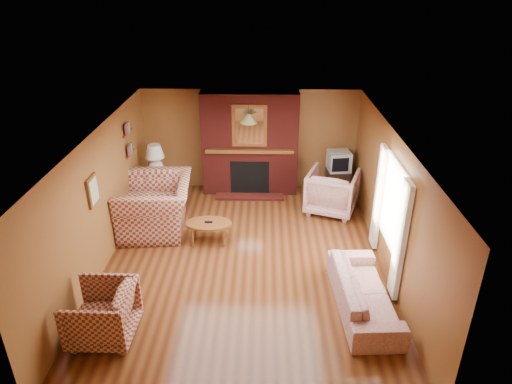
{
  "coord_description": "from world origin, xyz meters",
  "views": [
    {
      "loc": [
        0.34,
        -6.96,
        4.78
      ],
      "look_at": [
        0.19,
        0.6,
        1.12
      ],
      "focal_mm": 32.0,
      "sensor_mm": 36.0,
      "label": 1
    }
  ],
  "objects_px": {
    "plaid_armchair": "(102,313)",
    "coffee_table": "(209,225)",
    "crt_tv": "(339,161)",
    "table_lamp": "(155,158)",
    "tv_stand": "(337,182)",
    "floral_armchair": "(332,191)",
    "side_table": "(158,187)",
    "fireplace": "(250,144)",
    "floral_sofa": "(364,292)",
    "plaid_loveseat": "(156,205)"
  },
  "relations": [
    {
      "from": "fireplace",
      "to": "floral_sofa",
      "type": "bearing_deg",
      "value": -65.77
    },
    {
      "from": "tv_stand",
      "to": "crt_tv",
      "type": "xyz_separation_m",
      "value": [
        0.0,
        -0.01,
        0.55
      ]
    },
    {
      "from": "plaid_armchair",
      "to": "crt_tv",
      "type": "xyz_separation_m",
      "value": [
        4.0,
        4.74,
        0.45
      ]
    },
    {
      "from": "coffee_table",
      "to": "side_table",
      "type": "bearing_deg",
      "value": 127.32
    },
    {
      "from": "fireplace",
      "to": "floral_armchair",
      "type": "height_order",
      "value": "fireplace"
    },
    {
      "from": "coffee_table",
      "to": "side_table",
      "type": "height_order",
      "value": "side_table"
    },
    {
      "from": "plaid_armchair",
      "to": "crt_tv",
      "type": "relative_size",
      "value": 1.68
    },
    {
      "from": "side_table",
      "to": "floral_sofa",
      "type": "bearing_deg",
      "value": -42.67
    },
    {
      "from": "fireplace",
      "to": "crt_tv",
      "type": "xyz_separation_m",
      "value": [
        2.05,
        -0.19,
        -0.32
      ]
    },
    {
      "from": "table_lamp",
      "to": "crt_tv",
      "type": "relative_size",
      "value": 1.29
    },
    {
      "from": "coffee_table",
      "to": "plaid_loveseat",
      "type": "bearing_deg",
      "value": 155.25
    },
    {
      "from": "side_table",
      "to": "tv_stand",
      "type": "distance_m",
      "value": 4.16
    },
    {
      "from": "fireplace",
      "to": "coffee_table",
      "type": "xyz_separation_m",
      "value": [
        -0.73,
        -2.34,
        -0.8
      ]
    },
    {
      "from": "coffee_table",
      "to": "table_lamp",
      "type": "bearing_deg",
      "value": 127.32
    },
    {
      "from": "floral_sofa",
      "to": "tv_stand",
      "type": "relative_size",
      "value": 3.16
    },
    {
      "from": "side_table",
      "to": "table_lamp",
      "type": "height_order",
      "value": "table_lamp"
    },
    {
      "from": "crt_tv",
      "to": "coffee_table",
      "type": "bearing_deg",
      "value": -142.27
    },
    {
      "from": "plaid_armchair",
      "to": "side_table",
      "type": "xyz_separation_m",
      "value": [
        -0.15,
        4.39,
        -0.09
      ]
    },
    {
      "from": "plaid_armchair",
      "to": "coffee_table",
      "type": "distance_m",
      "value": 2.87
    },
    {
      "from": "floral_armchair",
      "to": "side_table",
      "type": "xyz_separation_m",
      "value": [
        -3.92,
        0.46,
        -0.15
      ]
    },
    {
      "from": "fireplace",
      "to": "side_table",
      "type": "relative_size",
      "value": 3.67
    },
    {
      "from": "fireplace",
      "to": "floral_sofa",
      "type": "distance_m",
      "value": 4.71
    },
    {
      "from": "fireplace",
      "to": "tv_stand",
      "type": "bearing_deg",
      "value": -5.15
    },
    {
      "from": "floral_armchair",
      "to": "table_lamp",
      "type": "distance_m",
      "value": 3.98
    },
    {
      "from": "tv_stand",
      "to": "coffee_table",
      "type": "bearing_deg",
      "value": -136.64
    },
    {
      "from": "plaid_loveseat",
      "to": "floral_armchair",
      "type": "height_order",
      "value": "plaid_loveseat"
    },
    {
      "from": "floral_sofa",
      "to": "crt_tv",
      "type": "relative_size",
      "value": 3.74
    },
    {
      "from": "plaid_loveseat",
      "to": "tv_stand",
      "type": "relative_size",
      "value": 2.52
    },
    {
      "from": "plaid_loveseat",
      "to": "side_table",
      "type": "distance_m",
      "value": 1.32
    },
    {
      "from": "fireplace",
      "to": "plaid_armchair",
      "type": "relative_size",
      "value": 2.64
    },
    {
      "from": "plaid_armchair",
      "to": "table_lamp",
      "type": "height_order",
      "value": "table_lamp"
    },
    {
      "from": "floral_armchair",
      "to": "tv_stand",
      "type": "distance_m",
      "value": 0.86
    },
    {
      "from": "plaid_loveseat",
      "to": "tv_stand",
      "type": "xyz_separation_m",
      "value": [
        3.9,
        1.63,
        -0.2
      ]
    },
    {
      "from": "floral_armchair",
      "to": "coffee_table",
      "type": "distance_m",
      "value": 2.88
    },
    {
      "from": "fireplace",
      "to": "plaid_armchair",
      "type": "xyz_separation_m",
      "value": [
        -1.95,
        -4.93,
        -0.77
      ]
    },
    {
      "from": "coffee_table",
      "to": "table_lamp",
      "type": "height_order",
      "value": "table_lamp"
    },
    {
      "from": "plaid_loveseat",
      "to": "coffee_table",
      "type": "bearing_deg",
      "value": 60.16
    },
    {
      "from": "floral_armchair",
      "to": "tv_stand",
      "type": "xyz_separation_m",
      "value": [
        0.23,
        0.81,
        -0.15
      ]
    },
    {
      "from": "crt_tv",
      "to": "plaid_loveseat",
      "type": "bearing_deg",
      "value": -157.33
    },
    {
      "from": "fireplace",
      "to": "plaid_armchair",
      "type": "height_order",
      "value": "fireplace"
    },
    {
      "from": "crt_tv",
      "to": "table_lamp",
      "type": "bearing_deg",
      "value": -175.26
    },
    {
      "from": "floral_sofa",
      "to": "tv_stand",
      "type": "bearing_deg",
      "value": -5.09
    },
    {
      "from": "fireplace",
      "to": "plaid_loveseat",
      "type": "relative_size",
      "value": 1.49
    },
    {
      "from": "fireplace",
      "to": "tv_stand",
      "type": "height_order",
      "value": "fireplace"
    },
    {
      "from": "table_lamp",
      "to": "tv_stand",
      "type": "bearing_deg",
      "value": 4.82
    },
    {
      "from": "floral_sofa",
      "to": "tv_stand",
      "type": "distance_m",
      "value": 4.04
    },
    {
      "from": "plaid_loveseat",
      "to": "floral_sofa",
      "type": "xyz_separation_m",
      "value": [
        3.75,
        -2.4,
        -0.23
      ]
    },
    {
      "from": "plaid_loveseat",
      "to": "tv_stand",
      "type": "height_order",
      "value": "plaid_loveseat"
    },
    {
      "from": "floral_armchair",
      "to": "crt_tv",
      "type": "xyz_separation_m",
      "value": [
        0.23,
        0.8,
        0.39
      ]
    },
    {
      "from": "fireplace",
      "to": "tv_stand",
      "type": "relative_size",
      "value": 3.75
    }
  ]
}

